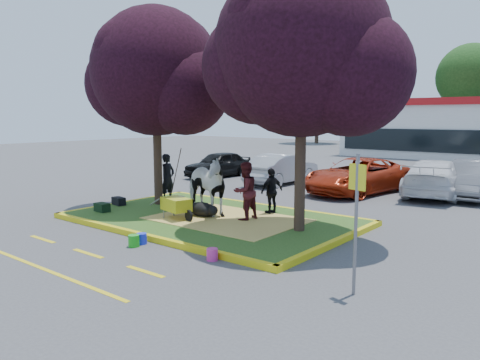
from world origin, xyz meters
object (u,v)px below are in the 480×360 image
Objects in this scene: sign_post at (356,209)px; bucket_green at (134,241)px; car_black at (219,164)px; bucket_blue at (142,239)px; car_silver at (282,169)px; handler at (168,178)px; wheelbarrow at (176,205)px; cow at (203,185)px; calf at (202,209)px; bucket_pink at (212,255)px.

sign_post reaches higher than bucket_green.
car_black reaches higher than bucket_green.
car_silver is at bearing 105.99° from bucket_blue.
handler is 2.95m from wheelbarrow.
bucket_blue is 0.06× the size of car_silver.
cow reaches higher than car_black.
sign_post reaches higher than handler.
car_silver is (-3.10, 10.81, 0.56)m from bucket_blue.
bucket_blue is (0.89, -2.01, -0.45)m from wheelbarrow.
sign_post is (8.68, -3.61, 0.54)m from handler.
sign_post is 5.64m from bucket_green.
cow is at bearing 107.99° from car_silver.
car_black is (-6.10, 8.79, 0.08)m from wheelbarrow.
bucket_blue is at bearing -56.15° from calf.
bucket_green is 13.12m from car_black.
calf is at bearing 172.80° from sign_post.
car_silver is (-5.33, 10.71, 0.56)m from bucket_pink.
sign_post is at bearing -100.55° from cow.
handler is 6.25× the size of bucket_blue.
wheelbarrow is 5.78× the size of bucket_green.
bucket_blue is at bearing 97.69° from bucket_green.
car_silver reaches higher than bucket_green.
bucket_pink is (3.12, -1.91, -0.45)m from wheelbarrow.
car_black is (-6.99, 10.80, 0.53)m from bucket_blue.
bucket_pink is (5.43, -3.71, -0.85)m from handler.
calf is 0.59× the size of handler.
car_silver reaches higher than wheelbarrow.
wheelbarrow is 0.67× the size of sign_post.
car_black is at bearing 20.89° from handler.
bucket_pink is at bearing -17.38° from wheelbarrow.
sign_post is 9.29× the size of bucket_blue.
calf is at bearing 101.45° from bucket_green.
wheelbarrow is 3.69m from bucket_pink.
bucket_pink is at bearing -131.92° from handler.
sign_post is 0.64× the size of car_black.
calf is (0.13, -0.18, -0.69)m from cow.
cow is 6.80m from sign_post.
cow is 1.07m from wheelbarrow.
car_silver is (0.09, 7.01, -0.29)m from handler.
bucket_blue is 0.07× the size of car_black.
sign_post is 3.54m from bucket_pink.
car_silver reaches higher than calf.
car_black is 3.89m from car_silver.
car_black reaches higher than bucket_blue.
cow is 1.30× the size of wheelbarrow.
bucket_pink is at bearing -21.50° from calf.
cow is 0.86× the size of sign_post.
bucket_blue is (3.19, -3.81, -0.85)m from handler.
cow is at bearing -47.90° from car_black.
car_black reaches higher than calf.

